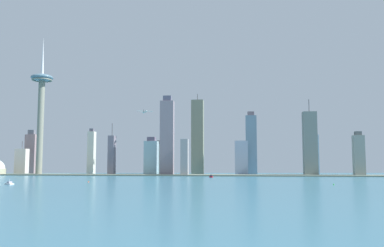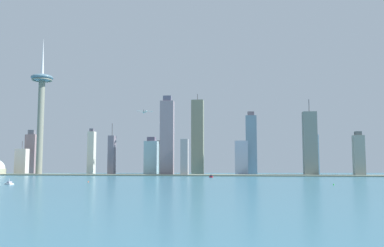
{
  "view_description": "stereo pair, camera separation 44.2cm",
  "coord_description": "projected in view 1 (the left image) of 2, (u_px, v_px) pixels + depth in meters",
  "views": [
    {
      "loc": [
        117.16,
        -378.42,
        29.07
      ],
      "look_at": [
        30.86,
        409.9,
        103.91
      ],
      "focal_mm": 37.45,
      "sensor_mm": 36.0,
      "label": 1
    },
    {
      "loc": [
        117.6,
        -378.37,
        29.07
      ],
      "look_at": [
        30.86,
        409.9,
        103.91
      ],
      "focal_mm": 37.45,
      "sensor_mm": 36.0,
      "label": 2
    }
  ],
  "objects": [
    {
      "name": "skyscraper_2",
      "position": [
        22.0,
        162.0,
        883.17
      ],
      "size": [
        25.7,
        17.14,
        73.21
      ],
      "color": "beige",
      "rests_on": "ground"
    },
    {
      "name": "ground_plane",
      "position": [
        114.0,
        192.0,
        384.47
      ],
      "size": [
        6000.0,
        6000.0,
        0.0
      ],
      "primitive_type": "plane",
      "color": "#376C83"
    },
    {
      "name": "skyscraper_9",
      "position": [
        198.0,
        137.0,
        907.72
      ],
      "size": [
        26.86,
        26.3,
        182.81
      ],
      "color": "slate",
      "rests_on": "ground"
    },
    {
      "name": "skyscraper_0",
      "position": [
        91.0,
        152.0,
        879.89
      ],
      "size": [
        14.63,
        15.84,
        100.95
      ],
      "color": "beige",
      "rests_on": "ground"
    },
    {
      "name": "channel_buoy_1",
      "position": [
        334.0,
        184.0,
        487.11
      ],
      "size": [
        1.73,
        1.73,
        2.3
      ],
      "primitive_type": "cone",
      "color": "green",
      "rests_on": "ground"
    },
    {
      "name": "skyscraper_10",
      "position": [
        167.0,
        137.0,
        826.94
      ],
      "size": [
        27.97,
        15.86,
        165.1
      ],
      "color": "gray",
      "rests_on": "ground"
    },
    {
      "name": "skyscraper_11",
      "position": [
        112.0,
        155.0,
        843.85
      ],
      "size": [
        13.08,
        17.28,
        109.21
      ],
      "color": "slate",
      "rests_on": "ground"
    },
    {
      "name": "skyscraper_6",
      "position": [
        251.0,
        144.0,
        882.3
      ],
      "size": [
        23.86,
        17.33,
        138.73
      ],
      "color": "slate",
      "rests_on": "ground"
    },
    {
      "name": "channel_buoy_0",
      "position": [
        88.0,
        182.0,
        555.08
      ],
      "size": [
        1.8,
        1.8,
        1.88
      ],
      "primitive_type": "cone",
      "color": "#E54C19",
      "rests_on": "ground"
    },
    {
      "name": "waterfront_pier",
      "position": [
        178.0,
        175.0,
        806.39
      ],
      "size": [
        908.15,
        53.89,
        2.44
      ],
      "primitive_type": "cube",
      "color": "slate",
      "rests_on": "ground"
    },
    {
      "name": "skyscraper_7",
      "position": [
        151.0,
        157.0,
        847.19
      ],
      "size": [
        27.49,
        25.58,
        80.28
      ],
      "color": "#97BAC2",
      "rests_on": "ground"
    },
    {
      "name": "skyscraper_4",
      "position": [
        359.0,
        155.0,
        781.9
      ],
      "size": [
        20.28,
        17.12,
        87.42
      ],
      "color": "gray",
      "rests_on": "ground"
    },
    {
      "name": "boat_0",
      "position": [
        211.0,
        176.0,
        716.05
      ],
      "size": [
        6.83,
        5.12,
        4.98
      ],
      "rotation": [
        0.0,
        0.0,
        2.64
      ],
      "color": "red",
      "rests_on": "ground"
    },
    {
      "name": "skyscraper_8",
      "position": [
        310.0,
        144.0,
        803.22
      ],
      "size": [
        26.8,
        20.38,
        154.09
      ],
      "color": "slate",
      "rests_on": "ground"
    },
    {
      "name": "skyscraper_3",
      "position": [
        31.0,
        153.0,
        934.24
      ],
      "size": [
        24.97,
        15.54,
        102.12
      ],
      "color": "gray",
      "rests_on": "ground"
    },
    {
      "name": "airplane",
      "position": [
        145.0,
        112.0,
        851.89
      ],
      "size": [
        33.1,
        32.89,
        8.19
      ],
      "rotation": [
        0.0,
        0.0,
        5.15
      ],
      "color": "#A5C0BF"
    },
    {
      "name": "skyscraper_12",
      "position": [
        185.0,
        157.0,
        800.63
      ],
      "size": [
        14.74,
        17.74,
        73.14
      ],
      "color": "gray",
      "rests_on": "ground"
    },
    {
      "name": "observation_tower",
      "position": [
        41.0,
        99.0,
        855.77
      ],
      "size": [
        46.52,
        46.52,
        296.45
      ],
      "color": "gray",
      "rests_on": "ground"
    },
    {
      "name": "skyscraper_1",
      "position": [
        241.0,
        158.0,
        840.98
      ],
      "size": [
        27.14,
        20.79,
        71.94
      ],
      "color": "#90A0BA",
      "rests_on": "ground"
    },
    {
      "name": "skyscraper_13",
      "position": [
        314.0,
        155.0,
        884.44
      ],
      "size": [
        19.91,
        15.9,
        87.28
      ],
      "color": "#8CB1C8",
      "rests_on": "ground"
    },
    {
      "name": "skyscraper_5",
      "position": [
        160.0,
        158.0,
        910.94
      ],
      "size": [
        24.47,
        19.73,
        76.02
      ],
      "color": "#B6B6A0",
      "rests_on": "ground"
    },
    {
      "name": "boat_3",
      "position": [
        9.0,
        183.0,
        499.86
      ],
      "size": [
        15.46,
        13.48,
        7.79
      ],
      "rotation": [
        0.0,
        0.0,
        2.5
      ],
      "color": "white",
      "rests_on": "ground"
    }
  ]
}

